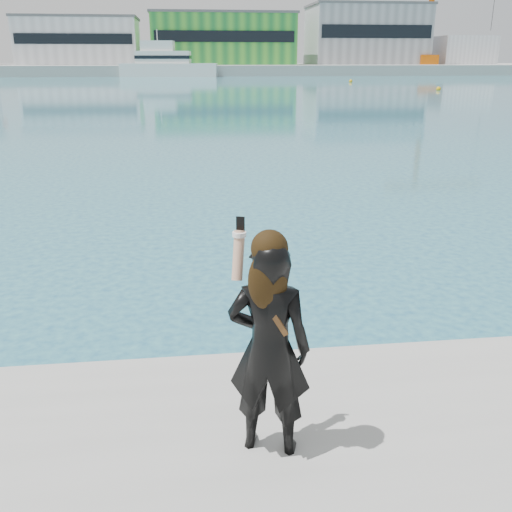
{
  "coord_description": "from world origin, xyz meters",
  "views": [
    {
      "loc": [
        -1.01,
        -3.64,
        3.37
      ],
      "look_at": [
        -0.51,
        0.35,
        1.96
      ],
      "focal_mm": 40.0,
      "sensor_mm": 36.0,
      "label": 1
    }
  ],
  "objects_px": {
    "motor_yacht": "(166,64)",
    "buoy_near": "(351,82)",
    "woman": "(269,342)",
    "buoy_extra": "(438,90)"
  },
  "relations": [
    {
      "from": "buoy_near",
      "to": "buoy_extra",
      "type": "bearing_deg",
      "value": -81.16
    },
    {
      "from": "woman",
      "to": "buoy_near",
      "type": "bearing_deg",
      "value": -89.73
    },
    {
      "from": "woman",
      "to": "motor_yacht",
      "type": "bearing_deg",
      "value": -71.61
    },
    {
      "from": "motor_yacht",
      "to": "woman",
      "type": "height_order",
      "value": "motor_yacht"
    },
    {
      "from": "buoy_extra",
      "to": "woman",
      "type": "bearing_deg",
      "value": -114.99
    },
    {
      "from": "motor_yacht",
      "to": "buoy_near",
      "type": "relative_size",
      "value": 36.88
    },
    {
      "from": "buoy_near",
      "to": "buoy_extra",
      "type": "distance_m",
      "value": 22.67
    },
    {
      "from": "motor_yacht",
      "to": "woman",
      "type": "relative_size",
      "value": 11.53
    },
    {
      "from": "motor_yacht",
      "to": "buoy_near",
      "type": "distance_m",
      "value": 40.69
    },
    {
      "from": "buoy_near",
      "to": "woman",
      "type": "height_order",
      "value": "woman"
    }
  ]
}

